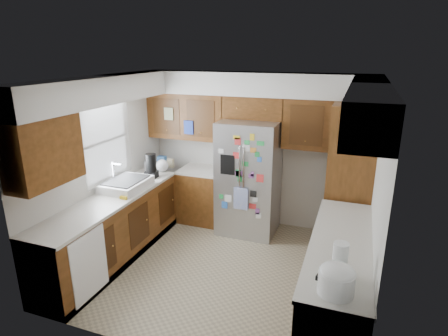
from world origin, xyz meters
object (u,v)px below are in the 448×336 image
Objects in this scene: pantry at (350,179)px; fridge at (249,178)px; paper_towel at (340,259)px; rice_cooker at (336,279)px.

fridge is (-1.50, 0.05, -0.17)m from pantry.
paper_towel is (0.01, -2.23, -0.00)m from pantry.
pantry is 7.12× the size of paper_towel.
fridge is 2.74m from paper_towel.
rice_cooker is 0.30m from paper_towel.
fridge reaches higher than rice_cooker.
fridge is 2.99m from rice_cooker.
pantry is 2.53m from rice_cooker.
rice_cooker is (-0.00, -2.53, -0.02)m from pantry.
paper_towel is (1.51, -2.28, 0.17)m from fridge.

